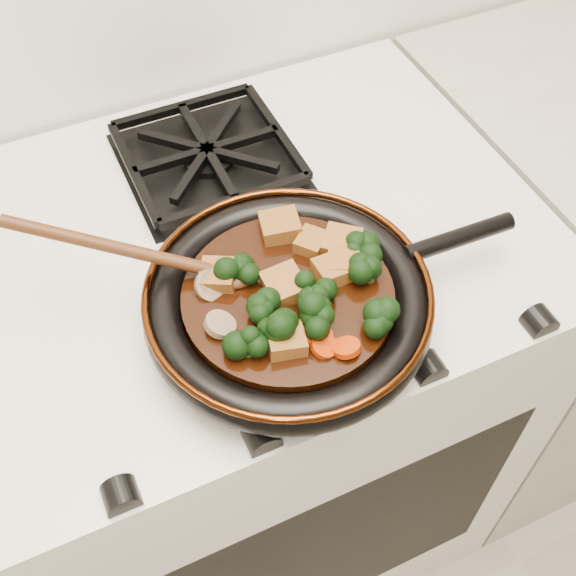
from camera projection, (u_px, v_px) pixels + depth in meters
name	position (u px, v px, depth m)	size (l,w,h in m)	color
stove	(258.00, 401.00, 1.29)	(0.76, 0.60, 0.90)	silver
burner_grate_front	(293.00, 302.00, 0.84)	(0.23, 0.23, 0.03)	black
burner_grate_back	(208.00, 155.00, 1.00)	(0.23, 0.23, 0.03)	black
skillet	(290.00, 302.00, 0.80)	(0.45, 0.32, 0.05)	black
braising_sauce	(288.00, 300.00, 0.80)	(0.24, 0.24, 0.02)	black
tofu_cube_0	(286.00, 341.00, 0.74)	(0.04, 0.04, 0.02)	brown
tofu_cube_1	(311.00, 243.00, 0.83)	(0.04, 0.03, 0.02)	brown
tofu_cube_2	(218.00, 276.00, 0.80)	(0.04, 0.04, 0.02)	brown
tofu_cube_3	(342.00, 244.00, 0.83)	(0.04, 0.04, 0.02)	brown
tofu_cube_4	(285.00, 286.00, 0.79)	(0.04, 0.04, 0.02)	brown
tofu_cube_5	(334.00, 271.00, 0.80)	(0.04, 0.04, 0.02)	brown
tofu_cube_6	(347.00, 264.00, 0.81)	(0.04, 0.04, 0.02)	brown
tofu_cube_7	(280.00, 227.00, 0.84)	(0.04, 0.04, 0.02)	brown
broccoli_floret_0	(237.00, 275.00, 0.80)	(0.06, 0.06, 0.05)	black
broccoli_floret_1	(248.00, 347.00, 0.74)	(0.06, 0.06, 0.05)	black
broccoli_floret_2	(313.00, 322.00, 0.75)	(0.06, 0.06, 0.06)	black
broccoli_floret_3	(373.00, 317.00, 0.76)	(0.06, 0.06, 0.05)	black
broccoli_floret_4	(371.00, 272.00, 0.79)	(0.06, 0.06, 0.06)	black
broccoli_floret_5	(260.00, 308.00, 0.76)	(0.06, 0.06, 0.06)	black
broccoli_floret_6	(274.00, 330.00, 0.75)	(0.06, 0.06, 0.06)	black
broccoli_floret_7	(317.00, 292.00, 0.78)	(0.05, 0.05, 0.05)	black
broccoli_floret_8	(316.00, 305.00, 0.77)	(0.06, 0.06, 0.05)	black
broccoli_floret_9	(360.00, 253.00, 0.82)	(0.06, 0.06, 0.05)	black
carrot_coin_0	(324.00, 346.00, 0.74)	(0.03, 0.03, 0.01)	#B42905
carrot_coin_1	(352.00, 269.00, 0.81)	(0.03, 0.03, 0.01)	#B42905
carrot_coin_2	(346.00, 348.00, 0.74)	(0.03, 0.03, 0.01)	#B42905
carrot_coin_3	(318.00, 335.00, 0.75)	(0.03, 0.03, 0.01)	#B42905
carrot_coin_4	(311.00, 333.00, 0.75)	(0.03, 0.03, 0.01)	#B42905
mushroom_slice_0	(220.00, 324.00, 0.76)	(0.03, 0.03, 0.01)	#7F6549
mushroom_slice_1	(353.00, 261.00, 0.81)	(0.03, 0.03, 0.01)	#7F6549
mushroom_slice_2	(211.00, 283.00, 0.79)	(0.03, 0.03, 0.01)	#7F6549
mushroom_slice_3	(211.00, 285.00, 0.79)	(0.04, 0.04, 0.01)	#7F6549
wooden_spoon	(167.00, 260.00, 0.79)	(0.15, 0.10, 0.25)	#46230F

